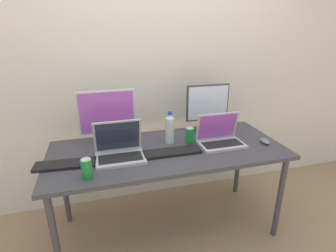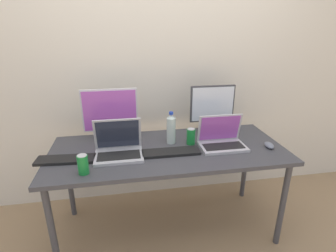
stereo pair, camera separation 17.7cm
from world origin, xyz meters
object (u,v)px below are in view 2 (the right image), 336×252
at_px(monitor_left, 110,114).
at_px(keyboard_aux, 66,160).
at_px(monitor_center, 212,109).
at_px(work_desk, 168,156).
at_px(water_bottle, 171,129).
at_px(soda_can_near_keyboard, 83,164).
at_px(soda_can_by_laptop, 191,136).
at_px(laptop_silver, 119,147).
at_px(keyboard_main, 171,152).
at_px(mouse_by_keyboard, 269,145).
at_px(laptop_secondary, 221,139).

height_order(monitor_left, keyboard_aux, monitor_left).
bearing_deg(monitor_center, work_desk, -148.33).
xyz_separation_m(water_bottle, soda_can_near_keyboard, (-0.62, -0.36, -0.05)).
relative_size(monitor_center, water_bottle, 1.60).
bearing_deg(keyboard_aux, water_bottle, 16.63).
xyz_separation_m(soda_can_near_keyboard, soda_can_by_laptop, (0.77, 0.31, 0.00)).
distance_m(laptop_silver, keyboard_main, 0.37).
xyz_separation_m(monitor_left, soda_can_by_laptop, (0.60, -0.19, -0.16)).
bearing_deg(soda_can_near_keyboard, monitor_left, 71.95).
height_order(monitor_left, soda_can_by_laptop, monitor_left).
relative_size(keyboard_main, keyboard_aux, 1.06).
xyz_separation_m(keyboard_main, soda_can_by_laptop, (0.18, 0.14, 0.05)).
distance_m(laptop_silver, mouse_by_keyboard, 1.12).
height_order(monitor_center, soda_can_near_keyboard, monitor_center).
height_order(keyboard_aux, soda_can_near_keyboard, soda_can_near_keyboard).
bearing_deg(work_desk, keyboard_main, -85.31).
height_order(monitor_center, laptop_silver, monitor_center).
bearing_deg(keyboard_aux, monitor_center, 20.37).
bearing_deg(work_desk, monitor_center, 31.67).
height_order(laptop_silver, keyboard_main, laptop_silver).
bearing_deg(keyboard_main, monitor_center, 40.08).
distance_m(laptop_secondary, keyboard_aux, 1.13).
xyz_separation_m(keyboard_aux, soda_can_by_laptop, (0.91, 0.12, 0.05)).
xyz_separation_m(monitor_center, mouse_by_keyboard, (0.33, -0.37, -0.19)).
distance_m(monitor_left, soda_can_by_laptop, 0.65).
relative_size(monitor_left, soda_can_near_keyboard, 3.38).
bearing_deg(monitor_left, laptop_silver, -79.32).
xyz_separation_m(laptop_silver, water_bottle, (0.40, 0.14, 0.06)).
bearing_deg(water_bottle, mouse_by_keyboard, -16.41).
bearing_deg(work_desk, mouse_by_keyboard, -8.55).
distance_m(laptop_silver, soda_can_near_keyboard, 0.31).
bearing_deg(keyboard_main, soda_can_by_laptop, 37.17).
xyz_separation_m(work_desk, soda_can_near_keyboard, (-0.58, -0.26, 0.12)).
relative_size(work_desk, keyboard_aux, 4.45).
bearing_deg(work_desk, monitor_left, 150.19).
distance_m(keyboard_main, soda_can_by_laptop, 0.23).
height_order(work_desk, laptop_silver, laptop_silver).
bearing_deg(soda_can_by_laptop, work_desk, -164.88).
distance_m(laptop_secondary, soda_can_by_laptop, 0.23).
distance_m(monitor_center, keyboard_main, 0.58).
xyz_separation_m(laptop_secondary, keyboard_main, (-0.40, -0.06, -0.05)).
relative_size(keyboard_main, soda_can_near_keyboard, 3.30).
relative_size(keyboard_aux, soda_can_by_laptop, 3.11).
distance_m(water_bottle, soda_can_near_keyboard, 0.72).
distance_m(monitor_center, water_bottle, 0.43).
bearing_deg(mouse_by_keyboard, soda_can_near_keyboard, -166.18).
xyz_separation_m(monitor_center, laptop_silver, (-0.78, -0.30, -0.15)).
relative_size(monitor_center, laptop_secondary, 1.20).
xyz_separation_m(monitor_left, laptop_silver, (0.05, -0.28, -0.16)).
height_order(work_desk, soda_can_near_keyboard, soda_can_near_keyboard).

